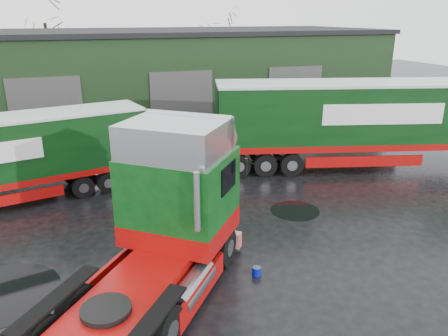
# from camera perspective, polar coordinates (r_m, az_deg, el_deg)

# --- Properties ---
(ground) EXTENTS (100.00, 100.00, 0.00)m
(ground) POSITION_cam_1_polar(r_m,az_deg,el_deg) (15.45, 0.47, -8.81)
(ground) COLOR black
(warehouse) EXTENTS (32.40, 12.40, 6.30)m
(warehouse) POSITION_cam_1_polar(r_m,az_deg,el_deg) (33.72, -8.17, 12.13)
(warehouse) COLOR black
(warehouse) RESTS_ON ground
(hero_tractor) EXTENTS (7.18, 7.77, 4.63)m
(hero_tractor) POSITION_cam_1_polar(r_m,az_deg,el_deg) (11.13, -10.44, -7.57)
(hero_tractor) COLOR #0B4012
(hero_tractor) RESTS_ON ground
(trailer_left) EXTENTS (11.79, 4.66, 3.59)m
(trailer_left) POSITION_cam_1_polar(r_m,az_deg,el_deg) (19.41, -27.02, 0.72)
(trailer_left) COLOR silver
(trailer_left) RESTS_ON ground
(lorry_right) EXTENTS (16.59, 7.19, 4.32)m
(lorry_right) POSITION_cam_1_polar(r_m,az_deg,el_deg) (22.45, 15.55, 5.43)
(lorry_right) COLOR silver
(lorry_right) RESTS_ON ground
(wash_bucket) EXTENTS (0.33, 0.33, 0.26)m
(wash_bucket) POSITION_cam_1_polar(r_m,az_deg,el_deg) (13.30, 4.28, -13.30)
(wash_bucket) COLOR #070F9D
(wash_bucket) RESTS_ON ground
(tree_back_a) EXTENTS (4.40, 4.40, 9.50)m
(tree_back_a) POSITION_cam_1_polar(r_m,az_deg,el_deg) (42.89, -22.04, 14.62)
(tree_back_a) COLOR black
(tree_back_a) RESTS_ON ground
(tree_back_b) EXTENTS (4.40, 4.40, 7.50)m
(tree_back_b) POSITION_cam_1_polar(r_m,az_deg,el_deg) (45.38, -0.65, 14.89)
(tree_back_b) COLOR black
(tree_back_b) RESTS_ON ground
(puddle_1) EXTENTS (1.93, 1.93, 0.01)m
(puddle_1) POSITION_cam_1_polar(r_m,az_deg,el_deg) (17.52, 9.25, -5.50)
(puddle_1) COLOR black
(puddle_1) RESTS_ON ground
(puddle_4) EXTENTS (3.15, 3.15, 0.01)m
(puddle_4) POSITION_cam_1_polar(r_m,az_deg,el_deg) (13.99, -27.09, -14.44)
(puddle_4) COLOR black
(puddle_4) RESTS_ON ground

